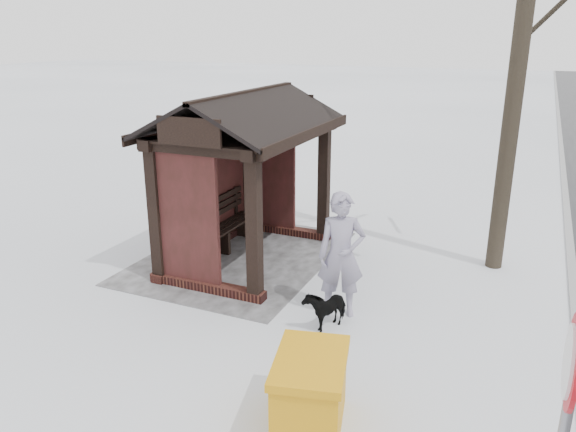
% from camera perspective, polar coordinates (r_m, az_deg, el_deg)
% --- Properties ---
extents(ground, '(120.00, 120.00, 0.00)m').
position_cam_1_polar(ground, '(10.55, -3.94, -4.34)').
color(ground, white).
rests_on(ground, ground).
extents(kerb, '(120.00, 0.15, 0.06)m').
position_cam_1_polar(kerb, '(9.52, 27.22, -9.01)').
color(kerb, gray).
rests_on(kerb, ground).
extents(trampled_patch, '(4.20, 3.20, 0.02)m').
position_cam_1_polar(trampled_patch, '(10.63, -4.89, -4.13)').
color(trampled_patch, '#94959A').
rests_on(trampled_patch, ground).
extents(bus_shelter, '(3.60, 2.40, 3.09)m').
position_cam_1_polar(bus_shelter, '(10.00, -5.02, 7.34)').
color(bus_shelter, '#371614').
rests_on(bus_shelter, ground).
extents(pedestrian, '(0.67, 0.80, 1.88)m').
position_cam_1_polar(pedestrian, '(8.23, 5.43, -3.98)').
color(pedestrian, '#8E88A0').
rests_on(pedestrian, ground).
extents(dog, '(0.78, 0.54, 0.61)m').
position_cam_1_polar(dog, '(8.12, 3.84, -9.23)').
color(dog, black).
rests_on(dog, ground).
extents(grit_bin, '(1.22, 0.97, 0.83)m').
position_cam_1_polar(grit_bin, '(6.22, 2.26, -17.42)').
color(grit_bin, orange).
rests_on(grit_bin, ground).
extents(road_sign, '(0.62, 0.09, 2.42)m').
position_cam_1_polar(road_sign, '(4.16, 26.25, -17.54)').
color(road_sign, gray).
rests_on(road_sign, ground).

